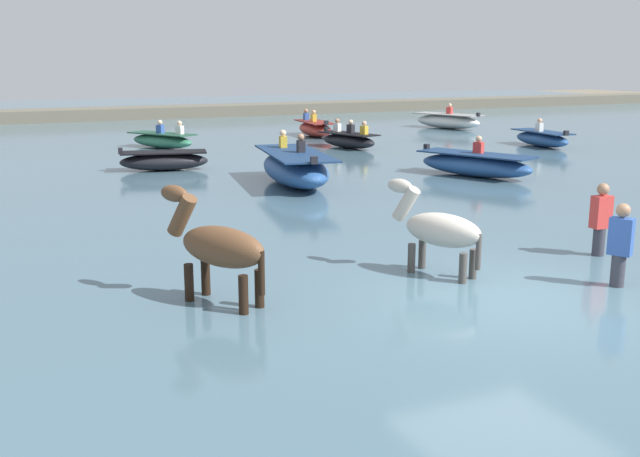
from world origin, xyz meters
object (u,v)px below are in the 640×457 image
at_px(horse_trailing_bay, 218,250).
at_px(boat_near_port, 162,140).
at_px(boat_mid_channel, 348,140).
at_px(boat_mid_outer, 164,161).
at_px(horse_lead_pinto, 439,232).
at_px(person_onlooker_right, 619,255).
at_px(boat_near_starboard, 448,121).
at_px(boat_far_inshore, 475,165).
at_px(person_spectator_far, 600,229).
at_px(boat_distant_west, 542,139).
at_px(boat_distant_east, 315,129).
at_px(boat_far_offshore, 295,168).

distance_m(horse_trailing_bay, boat_near_port, 18.30).
relative_size(boat_mid_channel, boat_mid_outer, 1.01).
relative_size(horse_lead_pinto, boat_near_port, 0.62).
height_order(boat_near_port, person_onlooker_right, person_onlooker_right).
relative_size(boat_near_starboard, boat_mid_outer, 1.35).
distance_m(boat_far_inshore, person_spectator_far, 8.57).
bearing_deg(person_spectator_far, boat_distant_west, 52.28).
bearing_deg(person_spectator_far, boat_distant_east, 79.20).
bearing_deg(person_onlooker_right, horse_trailing_bay, 162.83).
height_order(boat_distant_east, person_spectator_far, person_spectator_far).
bearing_deg(boat_near_starboard, horse_trailing_bay, -130.82).
bearing_deg(person_onlooker_right, boat_distant_west, 52.41).
relative_size(boat_near_port, person_onlooker_right, 1.79).
xyz_separation_m(boat_near_port, person_onlooker_right, (2.00, -19.65, 0.18)).
distance_m(horse_trailing_bay, boat_far_offshore, 9.70).
xyz_separation_m(horse_trailing_bay, boat_distant_west, (16.38, 12.53, -0.45)).
distance_m(boat_distant_west, boat_mid_outer, 14.19).
bearing_deg(person_onlooker_right, boat_near_starboard, 61.30).
xyz_separation_m(horse_lead_pinto, boat_mid_outer, (-1.23, 12.49, -0.39)).
distance_m(boat_mid_channel, boat_distant_west, 7.24).
relative_size(boat_far_offshore, person_onlooker_right, 2.63).
bearing_deg(horse_trailing_bay, person_spectator_far, -2.26).
height_order(horse_trailing_bay, boat_mid_outer, horse_trailing_bay).
relative_size(boat_near_starboard, person_spectator_far, 2.23).
bearing_deg(boat_mid_outer, horse_lead_pinto, -84.36).
relative_size(boat_far_inshore, person_onlooker_right, 2.18).
height_order(boat_near_port, person_spectator_far, person_spectator_far).
bearing_deg(boat_mid_channel, person_spectator_far, -101.50).
distance_m(boat_distant_east, boat_near_port, 6.97).
bearing_deg(boat_mid_channel, person_onlooker_right, -103.97).
height_order(boat_near_starboard, person_spectator_far, person_spectator_far).
bearing_deg(boat_near_port, boat_far_inshore, -58.38).
bearing_deg(boat_far_offshore, horse_lead_pinto, -98.44).
distance_m(horse_lead_pinto, horse_trailing_bay, 3.42).
distance_m(boat_near_starboard, boat_distant_west, 7.64).
height_order(boat_mid_channel, boat_far_inshore, boat_far_inshore).
relative_size(horse_trailing_bay, boat_near_port, 0.67).
distance_m(horse_lead_pinto, boat_distant_east, 20.71).
bearing_deg(boat_distant_east, boat_near_starboard, 5.16).
relative_size(horse_trailing_bay, person_spectator_far, 1.19).
relative_size(boat_mid_channel, boat_far_offshore, 0.64).
bearing_deg(boat_near_port, boat_mid_outer, -102.72).
relative_size(boat_near_starboard, boat_far_offshore, 0.85).
distance_m(boat_distant_east, boat_mid_outer, 10.72).
bearing_deg(boat_distant_east, person_onlooker_right, -102.83).
bearing_deg(horse_lead_pinto, boat_near_starboard, 55.36).
bearing_deg(boat_distant_west, boat_far_inshore, -143.48).
xyz_separation_m(boat_distant_west, boat_distant_east, (-6.13, 6.93, 0.03)).
relative_size(boat_distant_west, boat_near_port, 0.98).
bearing_deg(boat_distant_east, boat_far_offshore, -116.88).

